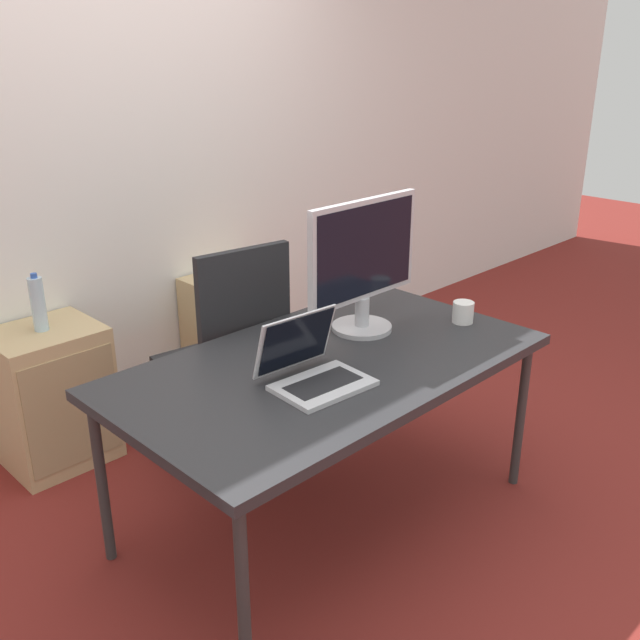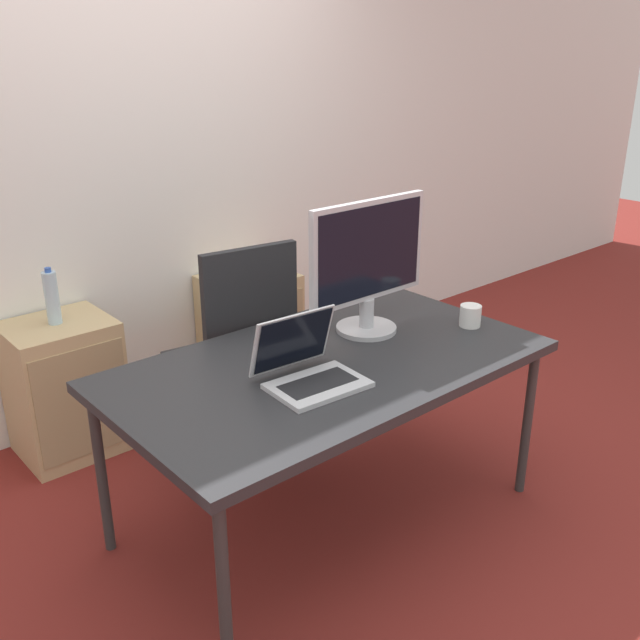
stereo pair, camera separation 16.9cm
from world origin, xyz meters
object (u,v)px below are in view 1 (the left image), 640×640
(laptop_center, at_px, (314,370))
(coffee_cup_brown, at_px, (295,338))
(monitor, at_px, (363,263))
(cabinet_left, at_px, (53,396))
(cabinet_right, at_px, (236,333))
(coffee_cup_white, at_px, (463,312))
(water_bottle, at_px, (38,304))
(office_chair, at_px, (227,378))

(laptop_center, bearing_deg, coffee_cup_brown, 61.27)
(monitor, height_order, coffee_cup_brown, monitor)
(cabinet_left, distance_m, cabinet_right, 1.07)
(cabinet_left, relative_size, coffee_cup_white, 7.13)
(cabinet_right, bearing_deg, monitor, -99.01)
(laptop_center, bearing_deg, monitor, 23.71)
(water_bottle, relative_size, monitor, 0.44)
(cabinet_left, height_order, coffee_cup_white, coffee_cup_white)
(office_chair, xyz_separation_m, cabinet_left, (-0.62, 0.50, -0.06))
(cabinet_right, relative_size, coffee_cup_white, 7.13)
(cabinet_right, xyz_separation_m, water_bottle, (-1.07, 0.00, 0.45))
(water_bottle, distance_m, monitor, 1.43)
(cabinet_right, bearing_deg, coffee_cup_white, -81.66)
(water_bottle, relative_size, coffee_cup_brown, 2.11)
(coffee_cup_white, bearing_deg, water_bottle, 133.27)
(coffee_cup_white, bearing_deg, office_chair, 127.80)
(cabinet_right, height_order, monitor, monitor)
(water_bottle, bearing_deg, coffee_cup_white, -46.73)
(cabinet_right, distance_m, water_bottle, 1.16)
(office_chair, relative_size, monitor, 1.75)
(water_bottle, xyz_separation_m, coffee_cup_white, (1.26, -1.34, -0.01))
(water_bottle, height_order, coffee_cup_white, water_bottle)
(laptop_center, relative_size, coffee_cup_white, 3.76)
(laptop_center, bearing_deg, cabinet_left, 107.06)
(water_bottle, distance_m, laptop_center, 1.37)
(coffee_cup_brown, bearing_deg, coffee_cup_white, -20.07)
(monitor, xyz_separation_m, coffee_cup_white, (0.37, -0.25, -0.24))
(coffee_cup_white, height_order, coffee_cup_brown, coffee_cup_brown)
(coffee_cup_white, xyz_separation_m, coffee_cup_brown, (-0.73, 0.27, 0.02))
(laptop_center, bearing_deg, office_chair, 75.02)
(cabinet_right, distance_m, coffee_cup_brown, 1.28)
(cabinet_left, relative_size, monitor, 1.09)
(water_bottle, bearing_deg, cabinet_left, -90.00)
(water_bottle, height_order, monitor, monitor)
(cabinet_right, xyz_separation_m, coffee_cup_brown, (-0.54, -1.07, 0.45))
(cabinet_right, distance_m, coffee_cup_white, 1.42)
(office_chair, bearing_deg, monitor, -64.64)
(office_chair, xyz_separation_m, monitor, (0.28, -0.59, 0.62))
(cabinet_right, bearing_deg, laptop_center, -116.98)
(laptop_center, bearing_deg, water_bottle, 107.03)
(cabinet_right, height_order, laptop_center, laptop_center)
(laptop_center, xyz_separation_m, monitor, (0.49, 0.22, 0.24))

